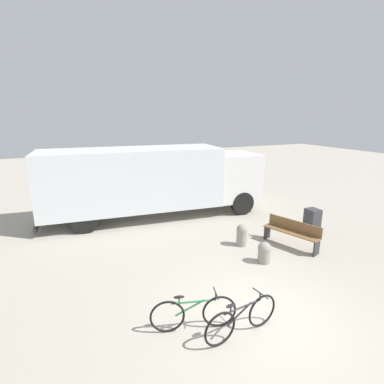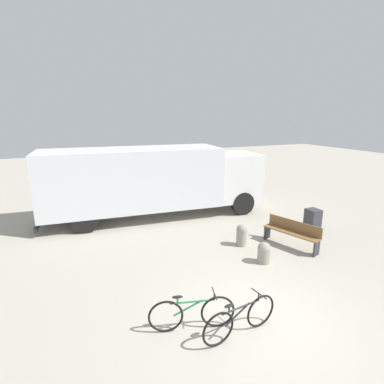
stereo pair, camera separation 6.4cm
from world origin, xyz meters
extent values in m
plane|color=#A8A091|center=(0.00, 0.00, 0.00)|extent=(60.00, 60.00, 0.00)
cube|color=silver|center=(-0.94, 7.48, 1.73)|extent=(7.38, 2.95, 2.44)
cube|color=silver|center=(3.62, 7.06, 1.54)|extent=(2.15, 2.37, 2.07)
cube|color=black|center=(-4.57, 7.82, 0.28)|extent=(0.30, 2.18, 0.16)
cylinder|color=black|center=(3.71, 8.04, 0.51)|extent=(1.03, 0.37, 1.01)
cylinder|color=black|center=(3.52, 6.08, 0.51)|extent=(1.03, 0.37, 1.01)
cylinder|color=black|center=(-2.82, 8.65, 0.51)|extent=(1.03, 0.37, 1.01)
cylinder|color=black|center=(-3.00, 6.68, 0.51)|extent=(1.03, 0.37, 1.01)
cube|color=brown|center=(3.14, 2.60, 0.50)|extent=(0.97, 1.93, 0.03)
cube|color=brown|center=(3.31, 2.65, 0.68)|extent=(0.62, 1.82, 0.39)
cube|color=#2D2D33|center=(3.41, 1.74, 0.24)|extent=(0.34, 0.15, 0.49)
cube|color=#2D2D33|center=(2.86, 3.45, 0.24)|extent=(0.34, 0.15, 0.49)
torus|color=black|center=(-1.98, 0.43, 0.36)|extent=(0.70, 0.23, 0.71)
torus|color=black|center=(-0.95, 0.15, 0.36)|extent=(0.70, 0.23, 0.71)
cylinder|color=#26723F|center=(-1.46, 0.29, 0.64)|extent=(0.88, 0.28, 0.04)
cylinder|color=#26723F|center=(-1.54, 0.31, 0.51)|extent=(0.59, 0.20, 0.33)
cylinder|color=#26723F|center=(-1.75, 0.37, 0.70)|extent=(0.03, 0.03, 0.12)
ellipsoid|color=black|center=(-1.75, 0.37, 0.78)|extent=(0.24, 0.15, 0.05)
cylinder|color=black|center=(-1.03, 0.17, 0.72)|extent=(0.03, 0.03, 0.15)
cylinder|color=black|center=(-1.03, 0.17, 0.79)|extent=(0.14, 0.43, 0.02)
torus|color=black|center=(-1.19, -0.32, 0.36)|extent=(0.72, 0.13, 0.71)
torus|color=black|center=(-0.13, -0.19, 0.36)|extent=(0.72, 0.13, 0.71)
cylinder|color=black|center=(-0.66, -0.26, 0.64)|extent=(0.91, 0.14, 0.04)
cylinder|color=black|center=(-0.74, -0.26, 0.51)|extent=(0.60, 0.11, 0.33)
cylinder|color=black|center=(-0.95, -0.29, 0.70)|extent=(0.03, 0.03, 0.12)
ellipsoid|color=black|center=(-0.95, -0.29, 0.78)|extent=(0.23, 0.11, 0.05)
cylinder|color=black|center=(-0.21, -0.20, 0.72)|extent=(0.03, 0.03, 0.15)
cylinder|color=black|center=(-0.21, -0.20, 0.79)|extent=(0.07, 0.44, 0.02)
cylinder|color=gray|center=(1.64, 2.04, 0.23)|extent=(0.37, 0.37, 0.45)
sphere|color=gray|center=(1.64, 2.04, 0.45)|extent=(0.39, 0.39, 0.39)
cylinder|color=gray|center=(1.70, 3.34, 0.28)|extent=(0.35, 0.35, 0.56)
sphere|color=gray|center=(1.70, 3.34, 0.56)|extent=(0.36, 0.36, 0.36)
cube|color=#38383D|center=(4.93, 3.41, 0.41)|extent=(0.45, 0.49, 0.83)
camera|label=1|loc=(-3.65, -4.49, 4.29)|focal=28.00mm
camera|label=2|loc=(-3.59, -4.51, 4.29)|focal=28.00mm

